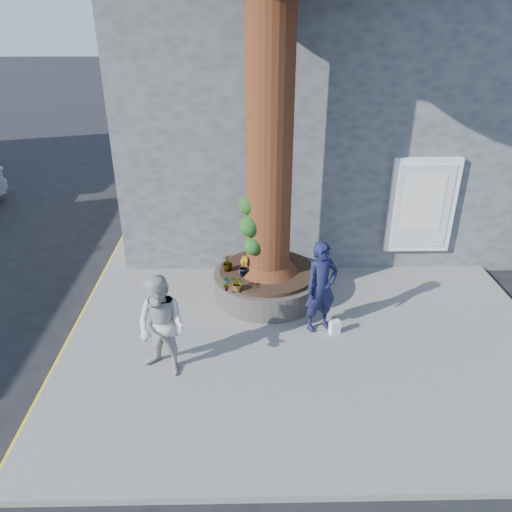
{
  "coord_description": "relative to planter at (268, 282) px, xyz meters",
  "views": [
    {
      "loc": [
        0.37,
        -7.29,
        5.73
      ],
      "look_at": [
        0.54,
        1.6,
        1.25
      ],
      "focal_mm": 35.0,
      "sensor_mm": 36.0,
      "label": 1
    }
  ],
  "objects": [
    {
      "name": "stone_shop",
      "position": [
        1.7,
        5.2,
        2.75
      ],
      "size": [
        10.3,
        8.3,
        6.3
      ],
      "color": "#4B4F50",
      "rests_on": "ground"
    },
    {
      "name": "plant_a",
      "position": [
        -0.85,
        -0.85,
        0.47
      ],
      "size": [
        0.19,
        0.2,
        0.32
      ],
      "primitive_type": "imported",
      "rotation": [
        0.0,
        0.0,
        0.9
      ],
      "color": "gray",
      "rests_on": "planter"
    },
    {
      "name": "yellow_line",
      "position": [
        -3.85,
        -1.0,
        -0.41
      ],
      "size": [
        0.1,
        30.0,
        0.01
      ],
      "primitive_type": "cube",
      "color": "yellow",
      "rests_on": "ground"
    },
    {
      "name": "plant_d",
      "position": [
        -0.63,
        -0.85,
        0.47
      ],
      "size": [
        0.35,
        0.37,
        0.31
      ],
      "primitive_type": "imported",
      "rotation": [
        0.0,
        0.0,
        5.17
      ],
      "color": "gray",
      "rests_on": "planter"
    },
    {
      "name": "plant_b",
      "position": [
        -0.52,
        -0.24,
        0.52
      ],
      "size": [
        0.26,
        0.26,
        0.42
      ],
      "primitive_type": "imported",
      "rotation": [
        0.0,
        0.0,
        1.73
      ],
      "color": "gray",
      "rests_on": "planter"
    },
    {
      "name": "man",
      "position": [
        0.94,
        -1.28,
        0.62
      ],
      "size": [
        0.78,
        0.67,
        1.82
      ],
      "primitive_type": "imported",
      "rotation": [
        0.0,
        0.0,
        0.42
      ],
      "color": "#131634",
      "rests_on": "pavement"
    },
    {
      "name": "plant_c",
      "position": [
        -0.85,
        -0.01,
        0.5
      ],
      "size": [
        0.29,
        0.29,
        0.38
      ],
      "primitive_type": "imported",
      "rotation": [
        0.0,
        0.0,
        3.75
      ],
      "color": "gray",
      "rests_on": "planter"
    },
    {
      "name": "woman",
      "position": [
        -1.85,
        -2.5,
        0.61
      ],
      "size": [
        1.1,
        1.02,
        1.81
      ],
      "primitive_type": "imported",
      "rotation": [
        0.0,
        0.0,
        -0.49
      ],
      "color": "#AFADA8",
      "rests_on": "pavement"
    },
    {
      "name": "ground",
      "position": [
        -0.8,
        -2.0,
        -0.41
      ],
      "size": [
        120.0,
        120.0,
        0.0
      ],
      "primitive_type": "plane",
      "color": "black",
      "rests_on": "ground"
    },
    {
      "name": "shopping_bag",
      "position": [
        1.22,
        -1.48,
        -0.15
      ],
      "size": [
        0.23,
        0.18,
        0.28
      ],
      "primitive_type": "cube",
      "rotation": [
        0.0,
        0.0,
        0.37
      ],
      "color": "white",
      "rests_on": "pavement"
    },
    {
      "name": "pavement",
      "position": [
        0.7,
        -1.0,
        -0.35
      ],
      "size": [
        9.0,
        8.0,
        0.12
      ],
      "primitive_type": "cube",
      "color": "slate",
      "rests_on": "ground"
    },
    {
      "name": "planter",
      "position": [
        0.0,
        0.0,
        0.0
      ],
      "size": [
        2.3,
        2.3,
        0.6
      ],
      "color": "black",
      "rests_on": "pavement"
    }
  ]
}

